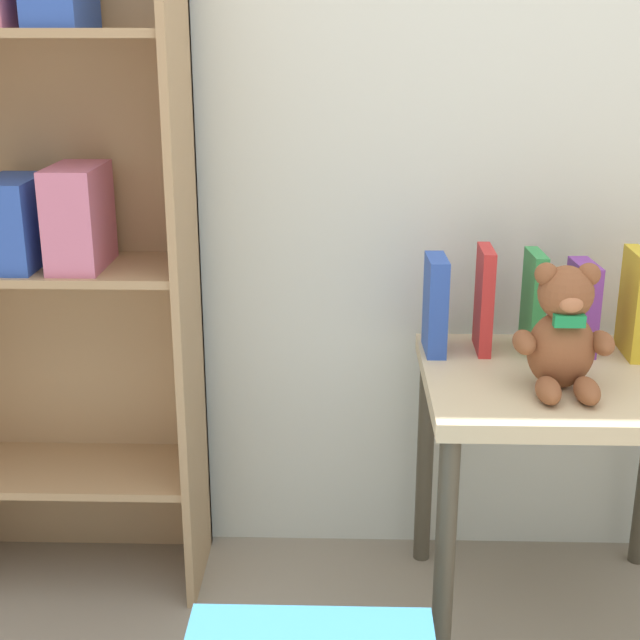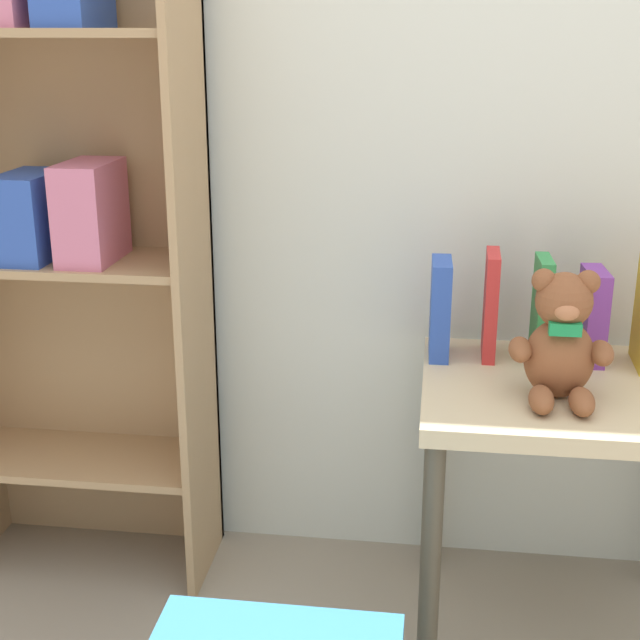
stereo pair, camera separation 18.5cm
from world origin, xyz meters
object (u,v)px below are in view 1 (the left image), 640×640
at_px(book_standing_green, 533,302).
at_px(book_standing_yellow, 634,303).
at_px(book_standing_purple, 582,307).
at_px(display_table, 566,415).
at_px(teddy_bear, 563,333).
at_px(book_standing_red, 484,300).
at_px(book_standing_blue, 435,305).
at_px(bookshelf_side, 54,216).

distance_m(book_standing_green, book_standing_yellow, 0.21).
distance_m(book_standing_purple, book_standing_yellow, 0.11).
bearing_deg(display_table, teddy_bear, -118.16).
distance_m(display_table, book_standing_red, 0.30).
bearing_deg(display_table, book_standing_red, 137.03).
bearing_deg(book_standing_blue, book_standing_purple, 0.80).
height_order(book_standing_red, book_standing_yellow, same).
distance_m(book_standing_red, book_standing_green, 0.11).
height_order(book_standing_green, book_standing_yellow, book_standing_yellow).
height_order(book_standing_purple, book_standing_yellow, book_standing_yellow).
xyz_separation_m(book_standing_purple, book_standing_yellow, (0.11, -0.02, 0.02)).
xyz_separation_m(bookshelf_side, book_standing_purple, (1.14, -0.02, -0.19)).
bearing_deg(book_standing_green, book_standing_red, 177.66).
bearing_deg(teddy_bear, book_standing_blue, 137.32).
bearing_deg(bookshelf_side, book_standing_green, -1.39).
height_order(book_standing_red, book_standing_green, book_standing_red).
bearing_deg(book_standing_purple, display_table, -112.42).
distance_m(display_table, book_standing_green, 0.25).
bearing_deg(teddy_bear, book_standing_green, 93.65).
relative_size(bookshelf_side, book_standing_blue, 7.17).
bearing_deg(book_standing_yellow, bookshelf_side, -179.83).
bearing_deg(display_table, bookshelf_side, 171.04).
height_order(teddy_bear, book_standing_red, teddy_bear).
relative_size(book_standing_green, book_standing_yellow, 0.97).
distance_m(display_table, book_standing_purple, 0.25).
distance_m(book_standing_red, book_standing_purple, 0.21).
bearing_deg(book_standing_green, display_table, -71.59).
xyz_separation_m(display_table, book_standing_red, (-0.16, 0.15, 0.20)).
xyz_separation_m(display_table, book_standing_yellow, (0.16, 0.13, 0.20)).
relative_size(display_table, teddy_bear, 2.34).
bearing_deg(bookshelf_side, book_standing_purple, -1.18).
xyz_separation_m(display_table, teddy_bear, (-0.04, -0.07, 0.20)).
relative_size(bookshelf_side, display_table, 2.57).
relative_size(teddy_bear, book_standing_blue, 1.19).
bearing_deg(book_standing_purple, book_standing_blue, 179.56).
height_order(bookshelf_side, book_standing_green, bookshelf_side).
relative_size(display_table, book_standing_red, 2.58).
bearing_deg(book_standing_blue, book_standing_yellow, -1.97).
xyz_separation_m(book_standing_red, book_standing_yellow, (0.32, -0.02, -0.00)).
relative_size(teddy_bear, book_standing_green, 1.14).
xyz_separation_m(display_table, book_standing_blue, (-0.27, 0.14, 0.19)).
bearing_deg(book_standing_green, book_standing_purple, -0.53).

